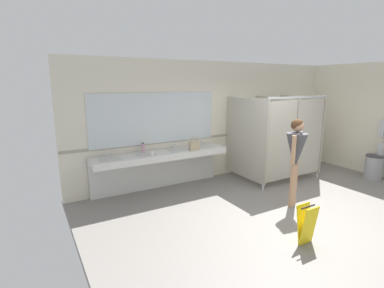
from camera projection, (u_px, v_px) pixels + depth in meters
name	position (u px, v px, depth m)	size (l,w,h in m)	color
ground_plane	(293.00, 212.00, 5.55)	(7.63, 5.58, 0.10)	gray
wall_back	(218.00, 120.00, 7.41)	(7.63, 0.12, 2.90)	beige
wall_back_tile_band	(220.00, 136.00, 7.44)	(7.63, 0.01, 0.06)	#9E937F
vanity_counter	(161.00, 161.00, 6.47)	(3.06, 0.60, 1.00)	silver
mirror_panel	(156.00, 118.00, 6.45)	(2.96, 0.02, 1.13)	silver
bathroom_stalls	(280.00, 136.00, 7.20)	(1.94, 1.46, 2.08)	#B2AD9E
paper_towel_dispenser_lower	(384.00, 152.00, 7.26)	(0.38, 0.13, 0.47)	#B7BABF
trash_bin	(374.00, 167.00, 7.24)	(0.41, 0.41, 0.61)	#99999E
person_standing	(296.00, 151.00, 5.53)	(0.55, 0.55, 1.72)	tan
handbag	(194.00, 145.00, 6.55)	(0.23, 0.11, 0.31)	tan
soap_dispenser	(143.00, 148.00, 6.30)	(0.07, 0.07, 0.22)	#D899B2
paper_cup	(152.00, 153.00, 6.07)	(0.07, 0.07, 0.08)	white
wet_floor_sign	(307.00, 224.00, 4.30)	(0.28, 0.19, 0.61)	yellow
floor_drain_cover	(309.00, 210.00, 5.51)	(0.14, 0.14, 0.01)	#B7BABF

